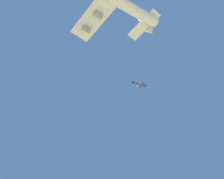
{
  "coord_description": "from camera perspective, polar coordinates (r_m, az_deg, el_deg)",
  "views": [
    {
      "loc": [
        56.32,
        76.56,
        2.38
      ],
      "look_at": [
        9.64,
        12.54,
        60.91
      ],
      "focal_mm": 33.01,
      "sensor_mm": 36.0,
      "label": 1
    }
  ],
  "objects": [
    {
      "name": "chase_jet_left_wing",
      "position": [
        181.57,
        7.64,
        1.4
      ],
      "size": [
        15.33,
        8.73,
        4.0
      ],
      "rotation": [
        0.0,
        0.0,
        -0.2
      ],
      "color": "#38478C"
    }
  ]
}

